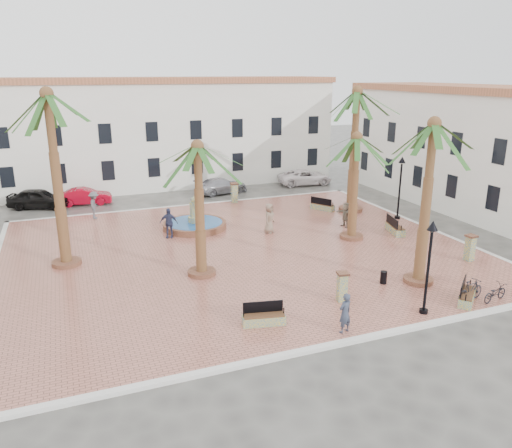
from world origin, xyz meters
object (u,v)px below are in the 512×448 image
at_px(pedestrian_east, 345,215).
at_px(bollard_se, 342,286).
at_px(car_black, 39,198).
at_px(lamppost_e, 401,177).
at_px(pedestrian_fountain_b, 169,223).
at_px(bench_ne, 322,206).
at_px(car_white, 305,177).
at_px(pedestrian_fountain_a, 269,218).
at_px(palm_e, 356,150).
at_px(palm_sw, 198,162).
at_px(bench_se, 467,296).
at_px(bollard_e, 470,247).
at_px(litter_bin, 384,277).
at_px(car_red, 85,196).
at_px(pedestrian_north, 94,205).
at_px(bicycle_b, 471,290).
at_px(car_silver, 221,186).
at_px(palm_s, 432,142).
at_px(bollard_n, 234,192).
at_px(cyclist_a, 345,313).
at_px(fountain, 195,224).
at_px(bench_s, 264,318).
at_px(bicycle_a, 495,293).
at_px(palm_ne, 357,105).
at_px(bench_e, 395,228).
at_px(lamppost_s, 430,252).
at_px(palm_nw, 49,112).

bearing_deg(pedestrian_east, bollard_se, -40.09).
bearing_deg(car_black, lamppost_e, -98.86).
distance_m(bollard_se, pedestrian_fountain_b, 12.80).
xyz_separation_m(bench_ne, car_white, (3.00, 8.84, 0.27)).
relative_size(pedestrian_fountain_a, car_black, 0.43).
relative_size(palm_e, lamppost_e, 1.50).
bearing_deg(bollard_se, pedestrian_fountain_a, 85.69).
distance_m(palm_sw, bench_se, 13.68).
xyz_separation_m(bollard_se, bollard_e, (9.02, 1.87, 0.04)).
height_order(litter_bin, car_red, car_red).
bearing_deg(pedestrian_north, palm_e, -114.08).
xyz_separation_m(palm_sw, litter_bin, (7.91, -4.29, -5.42)).
bearing_deg(palm_sw, car_black, 114.84).
distance_m(bicycle_b, car_silver, 24.58).
bearing_deg(palm_s, bollard_n, 100.76).
relative_size(bollard_se, pedestrian_north, 0.72).
bearing_deg(pedestrian_fountain_b, pedestrian_north, 143.72).
relative_size(car_silver, car_white, 0.93).
bearing_deg(cyclist_a, fountain, -97.23).
xyz_separation_m(pedestrian_east, car_silver, (-4.63, 12.51, -0.30)).
height_order(palm_sw, palm_s, palm_s).
xyz_separation_m(bench_s, bicycle_a, (10.43, -1.74, 0.14)).
distance_m(bench_ne, pedestrian_fountain_b, 12.13).
height_order(fountain, litter_bin, fountain).
bearing_deg(palm_ne, pedestrian_north, 165.15).
distance_m(palm_e, pedestrian_north, 18.18).
bearing_deg(bollard_n, palm_s, -79.24).
distance_m(palm_sw, car_red, 18.58).
distance_m(palm_sw, bench_e, 14.47).
bearing_deg(fountain, lamppost_s, -68.23).
xyz_separation_m(pedestrian_fountain_b, car_black, (-7.69, 10.95, -0.33)).
distance_m(bench_se, pedestrian_fountain_b, 17.29).
distance_m(palm_e, car_white, 16.63).
relative_size(palm_sw, palm_s, 0.86).
distance_m(palm_s, bollard_e, 7.65).
xyz_separation_m(palm_sw, pedestrian_fountain_b, (-0.33, 6.38, -4.79)).
xyz_separation_m(bollard_e, pedestrian_fountain_a, (-8.24, 8.42, 0.20)).
bearing_deg(bicycle_b, bench_se, 85.58).
distance_m(bench_se, pedestrian_east, 11.81).
xyz_separation_m(cyclist_a, pedestrian_north, (-7.97, 20.10, 0.13)).
xyz_separation_m(palm_e, bollard_se, (-5.10, -7.48, -4.73)).
xyz_separation_m(lamppost_s, bollard_n, (-1.49, 20.59, -1.97)).
bearing_deg(car_black, palm_s, -122.06).
distance_m(palm_sw, palm_ne, 15.57).
distance_m(palm_s, bench_se, 7.06).
height_order(bench_ne, pedestrian_fountain_a, pedestrian_fountain_a).
bearing_deg(fountain, palm_e, -32.69).
distance_m(palm_nw, car_black, 15.42).
bearing_deg(palm_sw, bollard_e, -13.51).
height_order(car_red, car_white, car_white).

